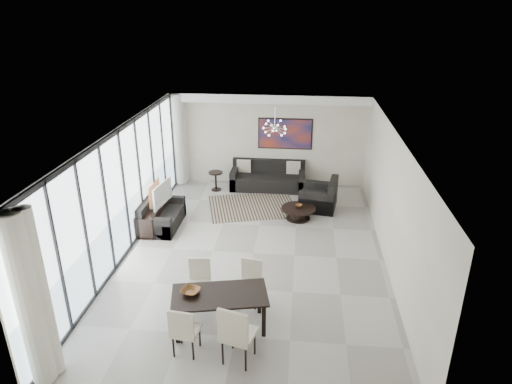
# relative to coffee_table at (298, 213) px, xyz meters

# --- Properties ---
(room_shell) EXTENTS (6.00, 9.00, 2.90)m
(room_shell) POSITION_rel_coffee_table_xyz_m (-0.54, -1.94, 1.27)
(room_shell) COLOR #A8A39B
(room_shell) RESTS_ON ground
(window_wall) EXTENTS (0.37, 8.95, 2.90)m
(window_wall) POSITION_rel_coffee_table_xyz_m (-3.86, -1.94, 1.28)
(window_wall) COLOR white
(window_wall) RESTS_ON floor
(soffit) EXTENTS (5.98, 0.40, 0.26)m
(soffit) POSITION_rel_coffee_table_xyz_m (-1.00, 2.36, 2.59)
(soffit) COLOR white
(soffit) RESTS_ON room_shell
(painting) EXTENTS (1.68, 0.04, 0.98)m
(painting) POSITION_rel_coffee_table_xyz_m (-0.50, 2.53, 1.47)
(painting) COLOR #A43316
(painting) RESTS_ON room_shell
(chandelier) EXTENTS (0.66, 0.66, 0.71)m
(chandelier) POSITION_rel_coffee_table_xyz_m (-0.70, 0.56, 2.17)
(chandelier) COLOR silver
(chandelier) RESTS_ON room_shell
(rug) EXTENTS (2.81, 2.41, 0.01)m
(rug) POSITION_rel_coffee_table_xyz_m (-1.32, 0.66, -0.18)
(rug) COLOR black
(rug) RESTS_ON floor
(coffee_table) EXTENTS (0.92, 0.92, 0.32)m
(coffee_table) POSITION_rel_coffee_table_xyz_m (0.00, 0.00, 0.00)
(coffee_table) COLOR black
(coffee_table) RESTS_ON floor
(bowl_coffee) EXTENTS (0.28, 0.28, 0.07)m
(bowl_coffee) POSITION_rel_coffee_table_xyz_m (-0.00, 0.04, 0.18)
(bowl_coffee) COLOR brown
(bowl_coffee) RESTS_ON coffee_table
(sofa_main) EXTENTS (2.28, 0.93, 0.83)m
(sofa_main) POSITION_rel_coffee_table_xyz_m (-0.99, 2.13, 0.10)
(sofa_main) COLOR black
(sofa_main) RESTS_ON floor
(loveseat) EXTENTS (0.86, 1.53, 0.76)m
(loveseat) POSITION_rel_coffee_table_xyz_m (-3.55, -0.80, 0.08)
(loveseat) COLOR black
(loveseat) RESTS_ON floor
(armchair) EXTENTS (1.12, 1.17, 0.87)m
(armchair) POSITION_rel_coffee_table_xyz_m (0.59, 0.77, 0.11)
(armchair) COLOR black
(armchair) RESTS_ON floor
(side_table) EXTENTS (0.44, 0.44, 0.60)m
(side_table) POSITION_rel_coffee_table_xyz_m (-2.58, 1.76, 0.22)
(side_table) COLOR black
(side_table) RESTS_ON floor
(tv_console) EXTENTS (0.50, 1.79, 0.56)m
(tv_console) POSITION_rel_coffee_table_xyz_m (-3.76, -0.70, 0.10)
(tv_console) COLOR black
(tv_console) RESTS_ON floor
(television) EXTENTS (0.28, 1.03, 0.59)m
(television) POSITION_rel_coffee_table_xyz_m (-3.60, -0.65, 0.67)
(television) COLOR gray
(television) RESTS_ON tv_console
(dining_table) EXTENTS (1.82, 1.18, 0.70)m
(dining_table) POSITION_rel_coffee_table_xyz_m (-1.31, -4.58, 0.43)
(dining_table) COLOR black
(dining_table) RESTS_ON floor
(dining_chair_sw) EXTENTS (0.48, 0.48, 0.94)m
(dining_chair_sw) POSITION_rel_coffee_table_xyz_m (-1.77, -5.35, 0.35)
(dining_chair_sw) COLOR beige
(dining_chair_sw) RESTS_ON floor
(dining_chair_se) EXTENTS (0.62, 0.62, 1.11)m
(dining_chair_se) POSITION_rel_coffee_table_xyz_m (-0.89, -5.46, 0.46)
(dining_chair_se) COLOR beige
(dining_chair_se) RESTS_ON floor
(dining_chair_nw) EXTENTS (0.45, 0.45, 0.90)m
(dining_chair_nw) POSITION_rel_coffee_table_xyz_m (-1.84, -3.85, 0.33)
(dining_chair_nw) COLOR beige
(dining_chair_nw) RESTS_ON floor
(dining_chair_ne) EXTENTS (0.47, 0.47, 0.89)m
(dining_chair_ne) POSITION_rel_coffee_table_xyz_m (-0.86, -3.75, 0.32)
(dining_chair_ne) COLOR beige
(dining_chair_ne) RESTS_ON floor
(bowl_dining) EXTENTS (0.39, 0.39, 0.08)m
(bowl_dining) POSITION_rel_coffee_table_xyz_m (-1.82, -4.60, 0.56)
(bowl_dining) COLOR brown
(bowl_dining) RESTS_ON dining_table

